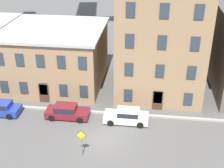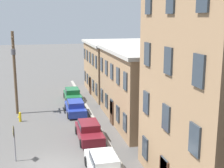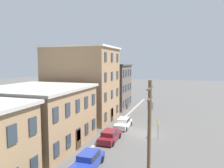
{
  "view_description": "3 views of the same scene",
  "coord_description": "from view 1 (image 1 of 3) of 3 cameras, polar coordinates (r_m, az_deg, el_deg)",
  "views": [
    {
      "loc": [
        3.7,
        -22.79,
        17.75
      ],
      "look_at": [
        0.5,
        2.34,
        4.64
      ],
      "focal_mm": 50.0,
      "sensor_mm": 36.0,
      "label": 1
    },
    {
      "loc": [
        19.52,
        -0.51,
        9.73
      ],
      "look_at": [
        0.75,
        3.99,
        5.62
      ],
      "focal_mm": 50.0,
      "sensor_mm": 36.0,
      "label": 2
    },
    {
      "loc": [
        -29.16,
        -5.12,
        9.73
      ],
      "look_at": [
        -0.96,
        4.05,
        6.85
      ],
      "focal_mm": 35.0,
      "sensor_mm": 36.0,
      "label": 3
    }
  ],
  "objects": [
    {
      "name": "car_maroon",
      "position": [
        32.12,
        -8.27,
        -4.91
      ],
      "size": [
        4.4,
        1.92,
        1.43
      ],
      "color": "maroon",
      "rests_on": "ground_plane"
    },
    {
      "name": "ground_plane",
      "position": [
        29.12,
        -1.59,
        -10.19
      ],
      "size": [
        200.0,
        200.0,
        0.0
      ],
      "primitive_type": "plane",
      "color": "#565451"
    },
    {
      "name": "kerb_strip",
      "position": [
        32.72,
        -0.4,
        -5.31
      ],
      "size": [
        56.0,
        0.36,
        0.16
      ],
      "primitive_type": "cube",
      "color": "#9E998E",
      "rests_on": "ground_plane"
    },
    {
      "name": "apartment_far",
      "position": [
        36.09,
        8.85,
        8.44
      ],
      "size": [
        9.84,
        11.32,
        12.44
      ],
      "color": "#9E7A56",
      "rests_on": "ground_plane"
    },
    {
      "name": "caution_sign",
      "position": [
        26.49,
        -5.62,
        -9.98
      ],
      "size": [
        0.91,
        0.08,
        2.61
      ],
      "color": "slate",
      "rests_on": "ground_plane"
    },
    {
      "name": "car_white",
      "position": [
        31.1,
        2.73,
        -5.8
      ],
      "size": [
        4.4,
        1.92,
        1.43
      ],
      "color": "silver",
      "rests_on": "ground_plane"
    },
    {
      "name": "apartment_midblock",
      "position": [
        38.51,
        -10.24,
        5.17
      ],
      "size": [
        11.71,
        10.89,
        6.93
      ],
      "color": "#9E7A56",
      "rests_on": "ground_plane"
    }
  ]
}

